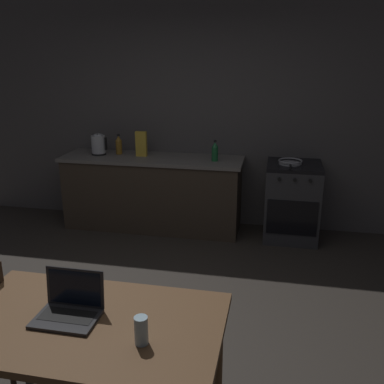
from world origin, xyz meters
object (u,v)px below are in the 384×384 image
cereal_box (141,144)px  bottle_b (119,145)px  bottle (215,151)px  frying_pan (290,162)px  laptop (69,308)px  stove_oven (292,201)px  dining_table (88,333)px  drinking_glass (141,330)px  electric_kettle (98,145)px

cereal_box → bottle_b: 0.31m
bottle → frying_pan: bottle is taller
laptop → bottle_b: size_ratio=1.31×
stove_oven → dining_table: bearing=-109.8°
cereal_box → frying_pan: bearing=-1.6°
dining_table → bottle: bottle is taller
drinking_glass → cereal_box: 3.35m
laptop → drinking_glass: laptop is taller
stove_oven → cereal_box: 1.88m
electric_kettle → drinking_glass: size_ratio=1.78×
dining_table → bottle: (0.20, 3.00, 0.31)m
frying_pan → cereal_box: cereal_box is taller
dining_table → electric_kettle: 3.30m
bottle → cereal_box: bearing=175.5°
bottle → drinking_glass: bottle is taller
stove_oven → laptop: (-1.20, -3.03, 0.36)m
dining_table → stove_oven: bearing=70.2°
stove_oven → bottle_b: bottle_b is taller
electric_kettle → laptop: bearing=-69.7°
electric_kettle → dining_table: bearing=-68.2°
laptop → bottle: (0.31, 2.98, 0.19)m
dining_table → drinking_glass: drinking_glass is taller
cereal_box → bottle_b: size_ratio=1.22×
cereal_box → dining_table: bearing=-77.3°
cereal_box → bottle_b: cereal_box is taller
laptop → cereal_box: size_ratio=1.08×
laptop → bottle: size_ratio=1.33×
dining_table → frying_pan: frying_pan is taller
stove_oven → drinking_glass: bearing=-103.7°
laptop → cereal_box: (-0.58, 3.05, 0.23)m
laptop → electric_kettle: electric_kettle is taller
laptop → electric_kettle: size_ratio=1.28×
electric_kettle → drinking_glass: bearing=-63.9°
bottle → frying_pan: bearing=1.5°
laptop → stove_oven: bearing=69.5°
bottle_b → dining_table: bearing=-72.4°
dining_table → bottle: size_ratio=5.75×
stove_oven → electric_kettle: size_ratio=3.55×
laptop → cereal_box: 3.11m
electric_kettle → cereal_box: 0.53m
electric_kettle → bottle_b: electric_kettle is taller
bottle_b → drinking_glass: bearing=-67.8°
dining_table → frying_pan: (1.05, 3.02, 0.22)m
dining_table → bottle_b: bearing=107.6°
frying_pan → drinking_glass: size_ratio=3.13×
drinking_glass → bottle_b: 3.51m
dining_table → cereal_box: bearing=102.7°
electric_kettle → drinking_glass: electric_kettle is taller
electric_kettle → drinking_glass: (1.55, -3.16, -0.17)m
laptop → bottle_b: bottle_b is taller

